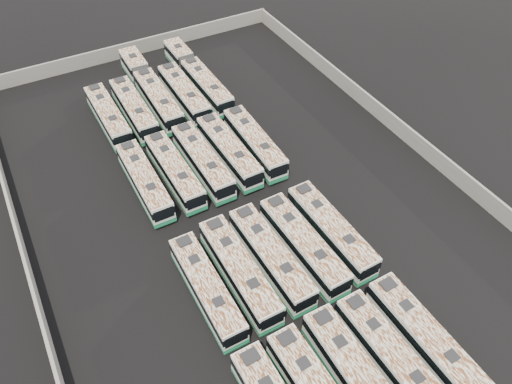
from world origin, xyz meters
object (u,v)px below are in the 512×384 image
Objects in this scene: bus_back_left at (134,109)px; bus_midfront_far_left at (207,289)px; bus_midback_right at (229,151)px; bus_back_center at (150,88)px; bus_midfront_left at (240,271)px; bus_back_far_right at (197,76)px; bus_front_center at (358,378)px; bus_midfront_center at (271,257)px; bus_midfront_far_right at (331,231)px; bus_midback_center at (203,161)px; bus_back_right at (184,94)px; bus_midback_far_left at (145,181)px; bus_midfront_right at (303,245)px; bus_front_right at (391,358)px; bus_midback_left at (175,171)px; bus_midback_far_right at (255,143)px; bus_back_far_left at (109,116)px; bus_front_far_right at (424,338)px.

bus_midfront_far_left is at bearing -96.07° from bus_back_left.
bus_midback_right is 0.64× the size of bus_back_center.
bus_back_left is at bearing 83.67° from bus_midfront_far_left.
bus_midfront_left is 0.67× the size of bus_back_far_right.
bus_front_center is at bearing -98.87° from bus_back_far_right.
bus_midfront_center reaches higher than bus_midfront_far_right.
bus_back_right is (3.39, 13.30, 0.02)m from bus_midback_center.
bus_front_center is 29.76m from bus_midback_far_left.
bus_midfront_far_right is at bearing 1.85° from bus_midfront_right.
bus_midfront_far_left is at bearing -123.54° from bus_midback_right.
bus_midback_far_left is (-10.26, 28.90, -0.01)m from bus_front_right.
bus_back_left is (-6.88, 13.16, -0.00)m from bus_midback_right.
bus_front_right reaches higher than bus_back_far_right.
bus_midfront_left reaches higher than bus_back_center.
bus_back_right is at bearing 62.25° from bus_midback_left.
bus_midback_right is 3.33m from bus_midback_far_right.
bus_front_center is 1.01× the size of bus_midback_right.
bus_back_far_left is 0.65× the size of bus_back_far_right.
bus_midfront_center is 28.97m from bus_back_left.
bus_back_far_left is (-13.61, 28.96, -0.04)m from bus_midfront_far_right.
bus_midback_center is 3.39m from bus_midback_right.
bus_back_left is at bearing 102.00° from bus_midfront_right.
bus_back_center is (0.02, 32.26, -0.01)m from bus_midfront_center.
bus_front_right is at bearing -95.27° from bus_midback_far_right.
bus_back_far_left is at bearing 96.87° from bus_midfront_left.
bus_front_center is at bearing -90.20° from bus_midback_center.
bus_midfront_far_left is 13.59m from bus_midfront_far_right.
bus_midback_far_right is at bearing -67.24° from bus_back_center.
bus_midfront_far_left is 16.10m from bus_midback_left.
bus_back_right reaches higher than bus_back_far_right.
bus_midfront_far_left is 0.96× the size of bus_midfront_center.
bus_back_far_right is at bearing 84.57° from bus_front_right.
bus_midfront_center reaches higher than bus_front_far_right.
bus_midfront_left is at bearing -121.69° from bus_midback_far_right.
bus_front_center is 1.00× the size of bus_midfront_left.
bus_midfront_left reaches higher than bus_midback_far_right.
bus_back_far_right is (3.42, 45.44, -0.02)m from bus_front_right.
bus_midback_center is at bearing -1.34° from bus_midback_left.
bus_front_right is at bearing -70.37° from bus_midback_far_left.
bus_front_center is at bearing -97.56° from bus_midback_right.
bus_midback_left is 17.08m from bus_back_center.
bus_back_center is at bearing 84.19° from bus_midfront_left.
bus_midback_far_right is at bearing 57.07° from bus_midfront_left.
bus_midback_right reaches higher than bus_midback_left.
bus_midfront_far_right is 1.03× the size of bus_back_far_left.
bus_midback_left is (-6.82, 15.74, -0.06)m from bus_midfront_right.
bus_midfront_far_right is at bearing -78.48° from bus_midback_right.
bus_front_right is 0.97× the size of bus_back_right.
bus_midfront_right is at bearing -77.84° from bus_midback_center.
bus_back_right reaches higher than bus_front_right.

